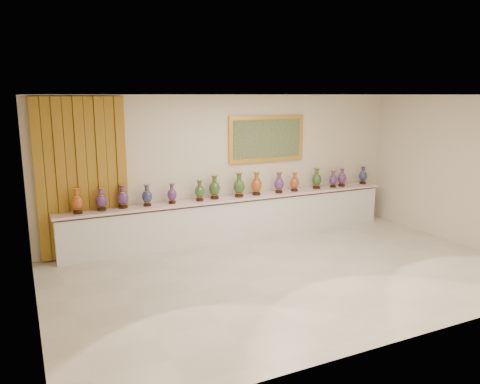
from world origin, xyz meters
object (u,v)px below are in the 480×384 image
(vase_1, at_px, (101,200))
(vase_2, at_px, (123,197))
(counter, at_px, (236,218))
(vase_0, at_px, (77,202))

(vase_1, xyz_separation_m, vase_2, (0.40, 0.03, 0.01))
(counter, height_order, vase_2, vase_2)
(vase_1, bearing_deg, vase_0, -174.42)
(counter, xyz_separation_m, vase_0, (-3.17, -0.06, 0.68))
(vase_0, xyz_separation_m, vase_1, (0.43, 0.04, -0.02))
(vase_0, relative_size, vase_2, 1.03)
(vase_0, bearing_deg, vase_2, 4.68)
(counter, bearing_deg, vase_2, 179.69)
(vase_2, bearing_deg, vase_0, -175.32)
(vase_0, distance_m, vase_2, 0.83)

